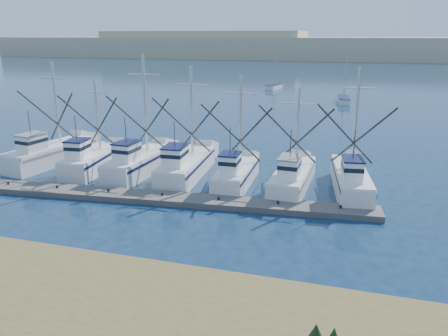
# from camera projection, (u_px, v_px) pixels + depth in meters

# --- Properties ---
(ground) EXTENTS (500.00, 500.00, 0.00)m
(ground) POSITION_uv_depth(u_px,v_px,m) (234.00, 250.00, 23.41)
(ground) COLOR #0D233A
(ground) RESTS_ON ground
(floating_dock) EXTENTS (29.30, 4.58, 0.39)m
(floating_dock) POSITION_uv_depth(u_px,v_px,m) (162.00, 198.00, 30.28)
(floating_dock) COLOR #58534F
(floating_dock) RESTS_ON ground
(dune_ridge) EXTENTS (360.00, 60.00, 10.00)m
(dune_ridge) POSITION_uv_depth(u_px,v_px,m) (345.00, 48.00, 214.72)
(dune_ridge) COLOR tan
(dune_ridge) RESTS_ON ground
(trawler_fleet) EXTENTS (29.25, 9.00, 9.59)m
(trawler_fleet) POSITION_uv_depth(u_px,v_px,m) (178.00, 166.00, 35.00)
(trawler_fleet) COLOR silver
(trawler_fleet) RESTS_ON ground
(sailboat_near) EXTENTS (2.35, 6.98, 8.10)m
(sailboat_near) POSITION_uv_depth(u_px,v_px,m) (344.00, 100.00, 74.36)
(sailboat_near) COLOR silver
(sailboat_near) RESTS_ON ground
(sailboat_far) EXTENTS (2.75, 6.44, 8.10)m
(sailboat_far) POSITION_uv_depth(u_px,v_px,m) (274.00, 87.00, 93.22)
(sailboat_far) COLOR silver
(sailboat_far) RESTS_ON ground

